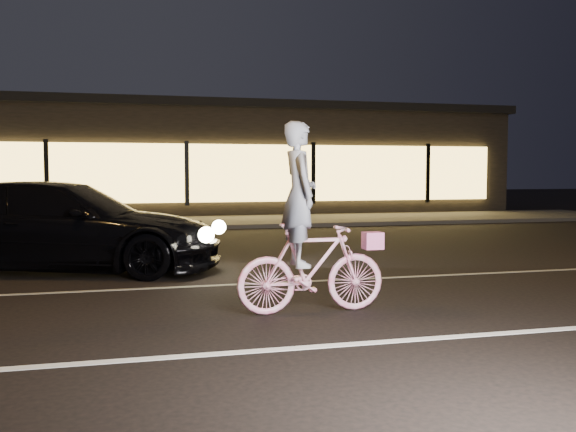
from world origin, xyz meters
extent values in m
plane|color=black|center=(0.00, 0.00, 0.00)|extent=(90.00, 90.00, 0.00)
cube|color=silver|center=(0.00, -1.50, 0.00)|extent=(60.00, 0.12, 0.01)
cube|color=gray|center=(0.00, 2.00, 0.00)|extent=(60.00, 0.10, 0.01)
cube|color=#383533|center=(0.00, 13.00, 0.06)|extent=(30.00, 4.00, 0.12)
cube|color=black|center=(0.00, 19.00, 2.00)|extent=(25.00, 8.00, 4.00)
cube|color=black|center=(0.00, 19.00, 4.05)|extent=(25.40, 8.40, 0.30)
cube|color=#EFBE53|center=(0.00, 14.90, 1.60)|extent=(23.00, 0.15, 2.00)
cube|color=black|center=(-4.50, 14.82, 1.60)|extent=(0.15, 0.08, 2.20)
cube|color=black|center=(0.00, 14.82, 1.60)|extent=(0.15, 0.08, 2.20)
cube|color=black|center=(4.50, 14.82, 1.60)|extent=(0.15, 0.08, 2.20)
cube|color=black|center=(9.00, 14.82, 1.60)|extent=(0.15, 0.08, 2.20)
imported|color=#FF4485|center=(-0.03, -0.07, 0.53)|extent=(1.78, 0.50, 1.07)
imported|color=white|center=(-0.18, -0.07, 1.40)|extent=(0.40, 0.61, 1.68)
cube|color=#DE4F8B|center=(0.73, -0.07, 0.84)|extent=(0.22, 0.18, 0.20)
imported|color=black|center=(-3.10, 3.99, 0.75)|extent=(5.55, 3.49, 1.50)
sphere|color=#FFF2BF|center=(-0.53, 3.94, 0.69)|extent=(0.25, 0.25, 0.25)
sphere|color=#FFF2BF|center=(-0.92, 2.62, 0.69)|extent=(0.25, 0.25, 0.25)
camera|label=1|loc=(-2.18, -7.21, 1.67)|focal=40.00mm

